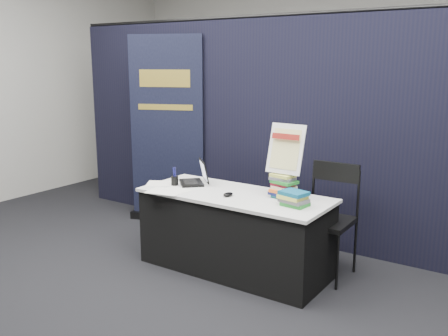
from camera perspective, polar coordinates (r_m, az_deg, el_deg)
floor at (r=4.47m, az=-2.76°, el=-13.82°), size 8.00×8.00×0.00m
wall_back at (r=7.60m, az=15.79°, el=10.20°), size 8.00×0.02×3.50m
drape_partition at (r=5.43m, az=7.31°, el=4.09°), size 6.00×0.08×2.40m
display_table at (r=4.74m, az=1.22°, el=-7.31°), size 1.80×0.75×0.75m
laptop at (r=5.02m, az=-3.47°, el=-1.09°), size 0.37×0.42×0.23m
mouse at (r=4.53m, az=0.47°, el=-3.03°), size 0.08×0.12×0.03m
brochure_left at (r=5.03m, az=-6.96°, el=-1.76°), size 0.40×0.36×0.00m
brochure_mid at (r=4.77m, az=-5.52°, el=-2.52°), size 0.27×0.21×0.00m
brochure_right at (r=4.73m, az=-6.76°, el=-2.68°), size 0.37×0.29×0.00m
pen_cup at (r=4.93m, az=-5.65°, el=-1.48°), size 0.09×0.09×0.09m
book_stack_tall at (r=4.49m, az=6.78°, el=-2.06°), size 0.22×0.18×0.22m
book_stack_short at (r=4.27m, az=7.99°, el=-3.46°), size 0.25×0.20×0.13m
info_sign at (r=4.45m, az=7.07°, el=2.12°), size 0.34×0.16×0.46m
pullup_banner at (r=6.09m, az=-6.54°, el=3.09°), size 0.92×0.46×2.26m
stacking_chair at (r=4.68m, az=11.66°, el=-5.26°), size 0.47×0.48×1.03m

